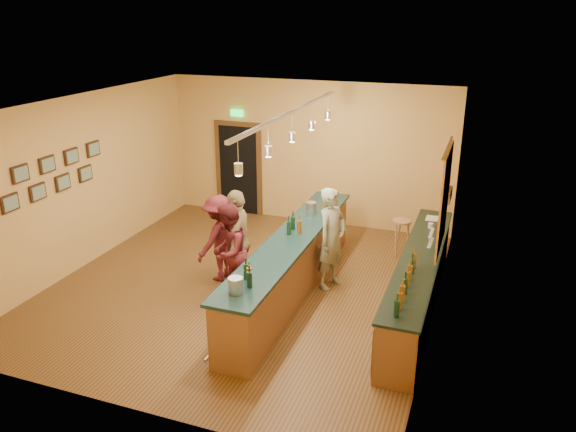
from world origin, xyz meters
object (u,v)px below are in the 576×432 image
(customer_c, at_px, (220,238))
(tasting_bar, at_px, (292,261))
(bar_stool, at_px, (402,227))
(back_counter, at_px, (418,282))
(customer_b, at_px, (238,241))
(bartender, at_px, (332,238))
(customer_a, at_px, (228,252))

(customer_c, bearing_deg, tasting_bar, 100.96)
(customer_c, bearing_deg, bar_stool, 141.12)
(back_counter, relative_size, tasting_bar, 0.89)
(bar_stool, bearing_deg, customer_b, -135.69)
(back_counter, bearing_deg, bartender, 168.11)
(back_counter, distance_m, bar_stool, 2.11)
(customer_b, bearing_deg, bartender, 99.69)
(bartender, bearing_deg, customer_c, 121.60)
(back_counter, distance_m, customer_a, 3.14)
(customer_a, height_order, bar_stool, customer_a)
(tasting_bar, bearing_deg, customer_c, 175.69)
(customer_c, height_order, bar_stool, customer_c)
(customer_a, xyz_separation_m, customer_c, (-0.45, 0.58, -0.04))
(bar_stool, bearing_deg, tasting_bar, -124.21)
(back_counter, bearing_deg, customer_a, -167.88)
(bartender, relative_size, customer_a, 1.09)
(bartender, bearing_deg, customer_b, 134.34)
(customer_a, bearing_deg, back_counter, 96.19)
(bartender, bearing_deg, tasting_bar, 152.64)
(customer_a, bearing_deg, customer_c, -147.90)
(back_counter, relative_size, bar_stool, 5.97)
(back_counter, height_order, customer_a, customer_a)
(bar_stool, bearing_deg, customer_c, -144.15)
(tasting_bar, relative_size, customer_c, 3.22)
(back_counter, height_order, customer_b, customer_b)
(customer_b, bearing_deg, customer_c, -133.38)
(bartender, distance_m, bar_stool, 1.96)
(tasting_bar, bearing_deg, customer_a, -153.44)
(tasting_bar, height_order, customer_a, customer_a)
(customer_a, height_order, customer_b, customer_b)
(customer_b, bearing_deg, tasting_bar, 85.10)
(customer_c, relative_size, bar_stool, 2.08)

